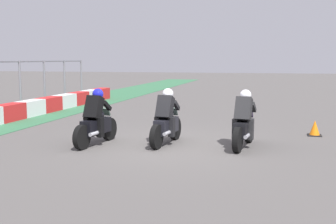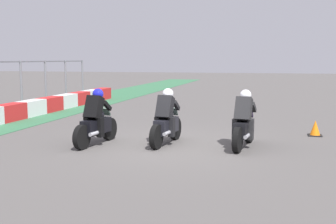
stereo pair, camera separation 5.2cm
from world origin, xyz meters
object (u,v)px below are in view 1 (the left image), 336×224
rider_lane_a (244,124)px  rider_lane_c (96,122)px  rider_lane_b (166,121)px  traffic_cone (315,129)px

rider_lane_a → rider_lane_c: 3.93m
rider_lane_b → traffic_cone: bearing=-53.2°
rider_lane_b → traffic_cone: (2.29, -4.04, -0.41)m
rider_lane_a → traffic_cone: (2.22, -1.97, -0.41)m
rider_lane_b → traffic_cone: rider_lane_b is taller
rider_lane_b → rider_lane_c: bearing=113.2°
rider_lane_a → traffic_cone: size_ratio=4.35×
rider_lane_c → rider_lane_a: bearing=-73.4°
rider_lane_b → rider_lane_c: size_ratio=1.00×
rider_lane_c → rider_lane_b: bearing=-66.0°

